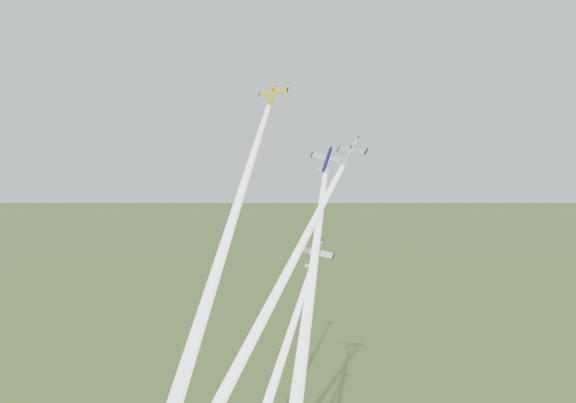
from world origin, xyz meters
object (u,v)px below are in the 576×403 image
object	(u,v)px
plane_silver_low	(316,255)
plane_navy	(327,160)
plane_yellow	(273,93)
plane_silver_right	(350,152)

from	to	relation	value
plane_silver_low	plane_navy	bearing A→B (deg)	104.40
plane_yellow	plane_navy	bearing A→B (deg)	-23.38
plane_silver_right	plane_silver_low	bearing A→B (deg)	-103.43
plane_navy	plane_silver_right	bearing A→B (deg)	-35.14
plane_yellow	plane_silver_low	world-z (taller)	plane_yellow
plane_yellow	plane_silver_right	size ratio (longest dim) A/B	0.88
plane_navy	plane_silver_low	distance (m)	18.81
plane_yellow	plane_silver_right	world-z (taller)	plane_yellow
plane_silver_right	plane_silver_low	distance (m)	20.01
plane_yellow	plane_navy	xyz separation A→B (m)	(15.08, -5.09, -13.15)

